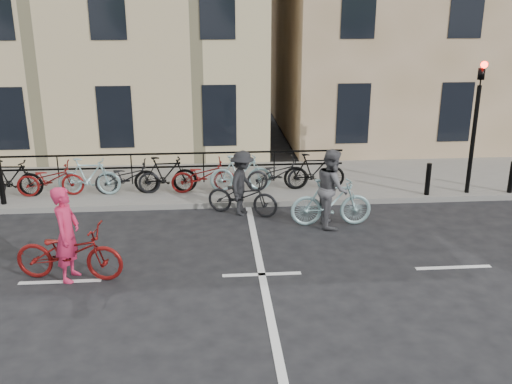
{
  "coord_description": "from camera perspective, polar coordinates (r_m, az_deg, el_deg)",
  "views": [
    {
      "loc": [
        -0.95,
        -10.38,
        5.23
      ],
      "look_at": [
        0.04,
        2.01,
        1.1
      ],
      "focal_mm": 40.0,
      "sensor_mm": 36.0,
      "label": 1
    }
  ],
  "objects": [
    {
      "name": "traffic_light",
      "position": [
        16.6,
        21.2,
        7.52
      ],
      "size": [
        0.18,
        0.3,
        3.9
      ],
      "color": "black",
      "rests_on": "sidewalk"
    },
    {
      "name": "cyclist_dark",
      "position": [
        14.64,
        -1.37,
        0.21
      ],
      "size": [
        2.01,
        1.37,
        1.69
      ],
      "rotation": [
        0.0,
        0.0,
        1.16
      ],
      "color": "black",
      "rests_on": "ground"
    },
    {
      "name": "bollard_east",
      "position": [
        16.46,
        16.82,
        1.24
      ],
      "size": [
        0.14,
        0.14,
        0.9
      ],
      "primitive_type": "cylinder",
      "color": "black",
      "rests_on": "sidewalk"
    },
    {
      "name": "ground",
      "position": [
        11.66,
        0.59,
        -8.26
      ],
      "size": [
        120.0,
        120.0,
        0.0
      ],
      "primitive_type": "plane",
      "color": "black",
      "rests_on": "ground"
    },
    {
      "name": "sidewalk",
      "position": [
        17.44,
        -14.45,
        0.59
      ],
      "size": [
        46.0,
        4.0,
        0.15
      ],
      "primitive_type": "cube",
      "color": "slate",
      "rests_on": "ground"
    },
    {
      "name": "cyclist_grey",
      "position": [
        13.99,
        7.56,
        -0.32
      ],
      "size": [
        2.0,
        0.95,
        1.93
      ],
      "rotation": [
        0.0,
        0.0,
        1.56
      ],
      "color": "#8DB5B9",
      "rests_on": "ground"
    },
    {
      "name": "cyclist_pink",
      "position": [
        11.82,
        -18.24,
        -5.32
      ],
      "size": [
        2.24,
        1.08,
        1.92
      ],
      "rotation": [
        0.0,
        0.0,
        1.41
      ],
      "color": "maroon",
      "rests_on": "ground"
    },
    {
      "name": "parked_bikes",
      "position": [
        16.19,
        -11.02,
        1.59
      ],
      "size": [
        11.45,
        1.23,
        1.05
      ],
      "color": "black",
      "rests_on": "sidewalk"
    },
    {
      "name": "bollard_west",
      "position": [
        17.47,
        24.18,
        1.37
      ],
      "size": [
        0.14,
        0.14,
        0.9
      ],
      "primitive_type": "cylinder",
      "color": "black",
      "rests_on": "sidewalk"
    }
  ]
}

